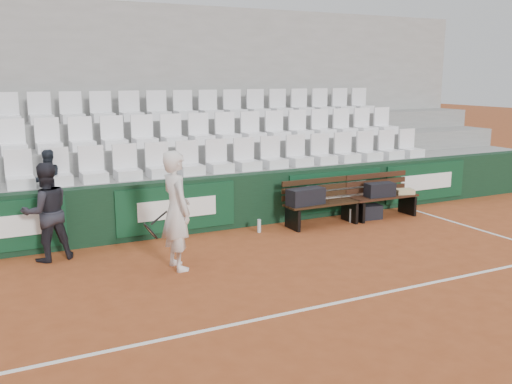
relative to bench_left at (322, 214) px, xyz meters
name	(u,v)px	position (x,y,z in m)	size (l,w,h in m)	color
ground	(296,312)	(-2.54, -3.33, -0.23)	(80.00, 80.00, 0.00)	#9D4923
court_baseline	(296,312)	(-2.54, -3.33, -0.22)	(18.00, 0.06, 0.01)	white
back_barrier	(188,206)	(-2.47, 0.66, 0.28)	(18.00, 0.34, 1.00)	#10311C
grandstand_tier_front	(174,200)	(-2.54, 1.30, 0.28)	(18.00, 0.95, 1.00)	gray
grandstand_tier_mid	(159,180)	(-2.54, 2.25, 0.50)	(18.00, 0.95, 1.45)	gray
grandstand_tier_back	(145,163)	(-2.54, 3.20, 0.72)	(18.00, 0.95, 1.90)	gray
grandstand_rear_wall	(135,104)	(-2.54, 3.82, 1.98)	(18.00, 0.30, 4.40)	#969794
seat_row_front	(175,159)	(-2.54, 1.12, 1.09)	(11.90, 0.44, 0.63)	white
seat_row_mid	(159,130)	(-2.54, 2.07, 1.54)	(11.90, 0.44, 0.63)	white
seat_row_back	(145,105)	(-2.54, 3.02, 1.99)	(11.90, 0.44, 0.63)	silver
bench_left	(322,214)	(0.00, 0.00, 0.00)	(1.50, 0.56, 0.45)	black
bench_right	(383,206)	(1.45, -0.01, 0.00)	(1.50, 0.56, 0.45)	#361B10
sports_bag_left	(306,197)	(-0.38, -0.01, 0.38)	(0.73, 0.31, 0.31)	black
sports_bag_right	(380,190)	(1.34, -0.04, 0.36)	(0.59, 0.28, 0.28)	black
towel	(404,191)	(1.97, -0.06, 0.27)	(0.36, 0.26, 0.10)	tan
sports_bag_ground	(369,212)	(1.13, 0.00, -0.08)	(0.47, 0.29, 0.29)	black
water_bottle_near	(259,226)	(-1.31, 0.09, -0.10)	(0.07, 0.07, 0.25)	silver
water_bottle_far	(351,216)	(0.65, -0.07, -0.09)	(0.08, 0.08, 0.27)	silver
tennis_player	(176,210)	(-3.30, -1.13, 0.66)	(0.73, 0.68, 1.78)	silver
ball_kid	(46,212)	(-4.97, 0.13, 0.55)	(0.75, 0.58, 1.54)	black
spectator_c	(46,154)	(-4.81, 1.17, 1.31)	(0.52, 0.40, 1.06)	#1E232D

